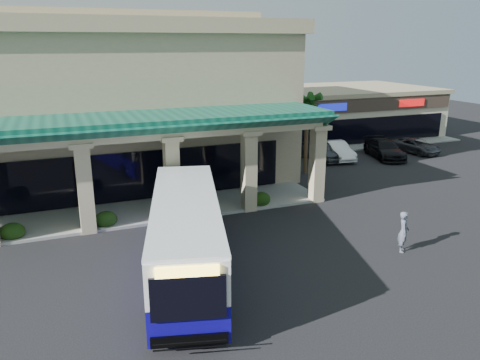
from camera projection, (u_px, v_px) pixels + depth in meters
name	position (u px, v px, depth m)	size (l,w,h in m)	color
ground	(262.00, 249.00, 22.33)	(110.00, 110.00, 0.00)	black
main_building	(62.00, 100.00, 32.17)	(30.80, 14.80, 11.35)	tan
arcade	(72.00, 172.00, 24.76)	(30.00, 6.20, 5.70)	#0D4E3E
strip_mall	(324.00, 112.00, 49.40)	(22.50, 12.50, 4.90)	beige
palm_0	(307.00, 130.00, 34.21)	(2.40, 2.40, 6.60)	#123E10
palm_1	(299.00, 128.00, 37.35)	(2.40, 2.40, 5.80)	#123E10
broadleaf_tree	(251.00, 126.00, 41.24)	(2.60, 2.60, 4.81)	black
transit_bus	(186.00, 237.00, 19.59)	(2.73, 11.72, 3.27)	#0F0784
pedestrian	(404.00, 232.00, 21.81)	(0.72, 0.47, 1.97)	#4F5667
car_silver	(321.00, 151.00, 39.04)	(1.86, 4.62, 1.57)	#454C53
car_white	(336.00, 150.00, 39.29)	(1.59, 4.57, 1.50)	white
car_red	(384.00, 149.00, 39.75)	(2.17, 5.33, 1.55)	black
car_gray	(415.00, 146.00, 41.61)	(2.14, 4.64, 1.29)	#36383F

